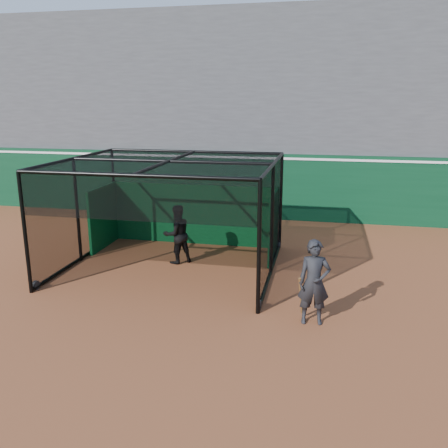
# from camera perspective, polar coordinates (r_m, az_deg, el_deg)

# --- Properties ---
(ground) EXTENTS (120.00, 120.00, 0.00)m
(ground) POSITION_cam_1_polar(r_m,az_deg,el_deg) (10.81, -5.00, -9.72)
(ground) COLOR brown
(ground) RESTS_ON ground
(outfield_wall) EXTENTS (50.00, 0.50, 2.50)m
(outfield_wall) POSITION_cam_1_polar(r_m,az_deg,el_deg) (18.41, 2.62, 4.78)
(outfield_wall) COLOR #0A381E
(outfield_wall) RESTS_ON ground
(grandstand) EXTENTS (50.00, 7.85, 8.95)m
(grandstand) POSITION_cam_1_polar(r_m,az_deg,el_deg) (21.86, 4.40, 14.72)
(grandstand) COLOR #4C4C4F
(grandstand) RESTS_ON ground
(batting_cage) EXTENTS (5.54, 4.92, 2.91)m
(batting_cage) POSITION_cam_1_polar(r_m,az_deg,el_deg) (12.78, -6.44, 1.01)
(batting_cage) COLOR black
(batting_cage) RESTS_ON ground
(batter) EXTENTS (1.02, 1.01, 1.66)m
(batter) POSITION_cam_1_polar(r_m,az_deg,el_deg) (13.27, -5.68, -1.22)
(batter) COLOR black
(batter) RESTS_ON ground
(on_deck_player) EXTENTS (0.69, 0.50, 1.77)m
(on_deck_player) POSITION_cam_1_polar(r_m,az_deg,el_deg) (9.81, 10.77, -6.93)
(on_deck_player) COLOR black
(on_deck_player) RESTS_ON ground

